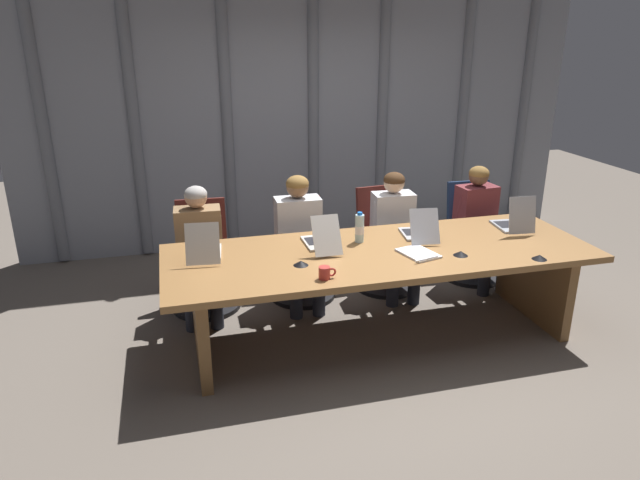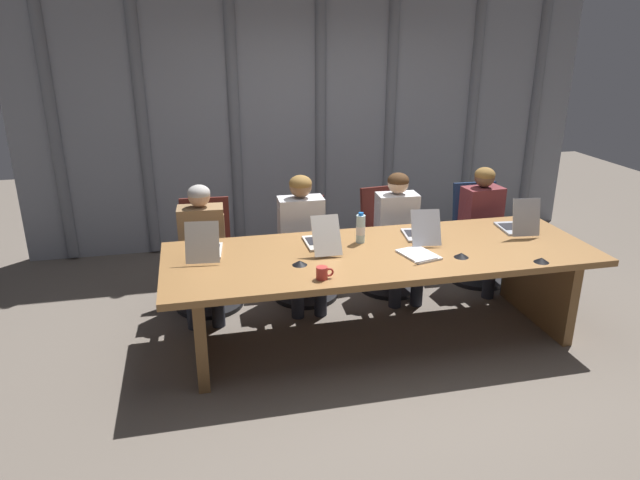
{
  "view_description": "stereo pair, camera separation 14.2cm",
  "coord_description": "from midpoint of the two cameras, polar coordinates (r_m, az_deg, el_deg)",
  "views": [
    {
      "loc": [
        -1.51,
        -3.86,
        2.34
      ],
      "look_at": [
        -0.46,
        0.08,
        0.84
      ],
      "focal_mm": 32.34,
      "sensor_mm": 36.0,
      "label": 1
    },
    {
      "loc": [
        -1.37,
        -3.9,
        2.34
      ],
      "look_at": [
        -0.46,
        0.08,
        0.84
      ],
      "focal_mm": 32.34,
      "sensor_mm": 36.0,
      "label": 2
    }
  ],
  "objects": [
    {
      "name": "water_bottle_primary",
      "position": [
        4.56,
        3.04,
        1.15
      ],
      "size": [
        0.07,
        0.07,
        0.25
      ],
      "color": "silver",
      "rests_on": "conference_table"
    },
    {
      "name": "person_center",
      "position": [
        5.29,
        6.7,
        1.26
      ],
      "size": [
        0.4,
        0.56,
        1.13
      ],
      "rotation": [
        0.0,
        0.0,
        -1.63
      ],
      "color": "silver",
      "rests_on": "ground_plane"
    },
    {
      "name": "conference_mic_right_side",
      "position": [
        4.51,
        20.06,
        -1.6
      ],
      "size": [
        0.11,
        0.11,
        0.03
      ],
      "primitive_type": "cone",
      "color": "black",
      "rests_on": "conference_table"
    },
    {
      "name": "office_chair_right_mid",
      "position": [
        5.89,
        14.19,
        -0.27
      ],
      "size": [
        0.6,
        0.6,
        0.93
      ],
      "rotation": [
        0.0,
        0.0,
        -1.61
      ],
      "color": "navy",
      "rests_on": "ground_plane"
    },
    {
      "name": "spiral_notepad",
      "position": [
        4.38,
        8.8,
        -1.33
      ],
      "size": [
        0.29,
        0.35,
        0.03
      ],
      "rotation": [
        0.0,
        0.0,
        0.25
      ],
      "color": "silver",
      "rests_on": "conference_table"
    },
    {
      "name": "office_chair_left_end",
      "position": [
        5.2,
        -12.13,
        -2.83
      ],
      "size": [
        0.6,
        0.6,
        0.94
      ],
      "rotation": [
        0.0,
        0.0,
        -1.63
      ],
      "color": "#511E19",
      "rests_on": "ground_plane"
    },
    {
      "name": "laptop_center",
      "position": [
        4.72,
        8.89,
        0.84
      ],
      "size": [
        0.29,
        0.46,
        0.28
      ],
      "rotation": [
        0.0,
        0.0,
        1.43
      ],
      "color": "#BCBCC1",
      "rests_on": "conference_table"
    },
    {
      "name": "conference_mic_left_side",
      "position": [
        4.14,
        -2.89,
        -2.3
      ],
      "size": [
        0.11,
        0.11,
        0.03
      ],
      "primitive_type": "cone",
      "color": "black",
      "rests_on": "conference_table"
    },
    {
      "name": "person_right_mid",
      "position": [
        5.65,
        14.88,
        1.95
      ],
      "size": [
        0.41,
        0.57,
        1.14
      ],
      "rotation": [
        0.0,
        0.0,
        -1.49
      ],
      "color": "brown",
      "rests_on": "ground_plane"
    },
    {
      "name": "laptop_left_end",
      "position": [
        4.37,
        -12.3,
        -0.95
      ],
      "size": [
        0.29,
        0.46,
        0.3
      ],
      "rotation": [
        0.0,
        0.0,
        1.46
      ],
      "color": "beige",
      "rests_on": "conference_table"
    },
    {
      "name": "office_chair_left_mid",
      "position": [
        5.3,
        -2.63,
        -2.08
      ],
      "size": [
        0.6,
        0.6,
        0.89
      ],
      "rotation": [
        0.0,
        0.0,
        -1.61
      ],
      "color": "#511E19",
      "rests_on": "ground_plane"
    },
    {
      "name": "laptop_right_mid",
      "position": [
        5.1,
        17.84,
        1.65
      ],
      "size": [
        0.27,
        0.41,
        0.32
      ],
      "rotation": [
        0.0,
        0.0,
        1.46
      ],
      "color": "#A8ADB7",
      "rests_on": "conference_table"
    },
    {
      "name": "ground_plane",
      "position": [
        4.75,
        4.86,
        -9.37
      ],
      "size": [
        12.52,
        12.52,
        0.0
      ],
      "primitive_type": "plane",
      "color": "#6B6056"
    },
    {
      "name": "conference_table",
      "position": [
        4.49,
        5.07,
        -2.87
      ],
      "size": [
        3.29,
        1.13,
        0.74
      ],
      "color": "olive",
      "rests_on": "ground_plane"
    },
    {
      "name": "curtain_backdrop",
      "position": [
        6.49,
        -1.93,
        12.72
      ],
      "size": [
        6.26,
        0.17,
        3.0
      ],
      "color": "gray",
      "rests_on": "ground_plane"
    },
    {
      "name": "coffee_mug_near",
      "position": [
        3.91,
        -0.54,
        -3.27
      ],
      "size": [
        0.12,
        0.08,
        0.09
      ],
      "color": "#B2332D",
      "rests_on": "conference_table"
    },
    {
      "name": "conference_mic_middle",
      "position": [
        4.42,
        12.85,
        -1.3
      ],
      "size": [
        0.11,
        0.11,
        0.03
      ],
      "primitive_type": "cone",
      "color": "black",
      "rests_on": "conference_table"
    },
    {
      "name": "office_chair_center",
      "position": [
        5.52,
        5.68,
        -1.1
      ],
      "size": [
        0.6,
        0.6,
        0.94
      ],
      "rotation": [
        0.0,
        0.0,
        -1.46
      ],
      "color": "#511E19",
      "rests_on": "ground_plane"
    },
    {
      "name": "person_left_end",
      "position": [
        4.95,
        -12.65,
        -0.52
      ],
      "size": [
        0.41,
        0.56,
        1.12
      ],
      "rotation": [
        0.0,
        0.0,
        -1.62
      ],
      "color": "olive",
      "rests_on": "ground_plane"
    },
    {
      "name": "person_left_mid",
      "position": [
        5.04,
        -2.81,
        0.64
      ],
      "size": [
        0.41,
        0.55,
        1.15
      ],
      "rotation": [
        0.0,
        0.0,
        -1.59
      ],
      "color": "silver",
      "rests_on": "ground_plane"
    },
    {
      "name": "laptop_left_mid",
      "position": [
        4.46,
        -0.84,
        -0.04
      ],
      "size": [
        0.22,
        0.49,
        0.29
      ],
      "rotation": [
        0.0,
        0.0,
        1.58
      ],
      "color": "beige",
      "rests_on": "conference_table"
    }
  ]
}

